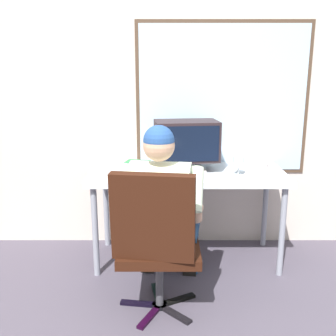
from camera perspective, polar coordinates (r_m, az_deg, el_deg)
The scene contains 8 objects.
wall_rear at distance 3.31m, azimuth -1.04°, elevation 10.34°, with size 5.91×0.08×2.56m.
desk at distance 3.04m, azimuth 2.69°, elevation -1.66°, with size 1.49×0.64×0.74m.
office_chair at distance 2.35m, azimuth -1.87°, elevation -10.02°, with size 0.52×0.56×0.96m.
person_seated at distance 2.57m, azimuth -0.96°, elevation -6.03°, with size 0.56×0.82×1.18m.
crt_monitor at distance 3.01m, azimuth 2.52°, elevation 3.90°, with size 0.51×0.36×0.39m.
wine_glass at distance 2.94m, azimuth 10.06°, elevation 0.80°, with size 0.08×0.08×0.14m.
book_stack at distance 2.98m, azimuth -4.65°, elevation 0.13°, with size 0.21×0.16×0.09m.
coffee_mug at distance 2.96m, azimuth 13.44°, elevation -0.26°, with size 0.07×0.07×0.10m.
Camera 1 is at (0.08, -1.31, 1.50)m, focal length 41.92 mm.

